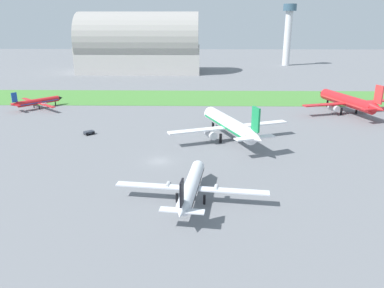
# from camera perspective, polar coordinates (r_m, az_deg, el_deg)

# --- Properties ---
(ground_plane) EXTENTS (600.00, 600.00, 0.00)m
(ground_plane) POSITION_cam_1_polar(r_m,az_deg,el_deg) (76.83, -5.09, -2.65)
(ground_plane) COLOR slate
(grass_taxiway_strip) EXTENTS (360.00, 28.00, 0.08)m
(grass_taxiway_strip) POSITION_cam_1_polar(r_m,az_deg,el_deg) (139.53, -2.29, 7.12)
(grass_taxiway_strip) COLOR #478438
(grass_taxiway_strip) RESTS_ON ground_plane
(airplane_foreground_turboprop) EXTENTS (24.46, 21.00, 7.34)m
(airplane_foreground_turboprop) POSITION_cam_1_polar(r_m,az_deg,el_deg) (59.23, -0.13, -6.43)
(airplane_foreground_turboprop) COLOR silver
(airplane_foreground_turboprop) RESTS_ON ground_plane
(airplane_taxiing_turboprop) EXTENTS (16.38, 14.87, 6.21)m
(airplane_taxiing_turboprop) POSITION_cam_1_polar(r_m,az_deg,el_deg) (131.74, -22.55, 6.02)
(airplane_taxiing_turboprop) COLOR red
(airplane_taxiing_turboprop) RESTS_ON ground_plane
(airplane_parked_jet_far) EXTENTS (29.57, 29.26, 10.69)m
(airplane_parked_jet_far) POSITION_cam_1_polar(r_m,az_deg,el_deg) (124.08, 22.77, 6.04)
(airplane_parked_jet_far) COLOR red
(airplane_parked_jet_far) RESTS_ON ground_plane
(airplane_midfield_jet) EXTENTS (29.18, 28.97, 10.77)m
(airplane_midfield_jet) POSITION_cam_1_polar(r_m,az_deg,el_deg) (88.92, 5.80, 2.93)
(airplane_midfield_jet) COLOR white
(airplane_midfield_jet) RESTS_ON ground_plane
(baggage_cart_near_gate) EXTENTS (2.95, 2.88, 0.90)m
(baggage_cart_near_gate) POSITION_cam_1_polar(r_m,az_deg,el_deg) (97.57, -15.49, 1.73)
(baggage_cart_near_gate) COLOR #2D333D
(baggage_cart_near_gate) RESTS_ON ground_plane
(hangar_distant) EXTENTS (64.67, 29.69, 31.48)m
(hangar_distant) POSITION_cam_1_polar(r_m,az_deg,el_deg) (209.34, -8.03, 14.57)
(hangar_distant) COLOR #BCB7B2
(hangar_distant) RESTS_ON ground_plane
(control_tower) EXTENTS (8.00, 8.00, 36.42)m
(control_tower) POSITION_cam_1_polar(r_m,az_deg,el_deg) (245.76, 14.51, 16.57)
(control_tower) COLOR silver
(control_tower) RESTS_ON ground_plane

